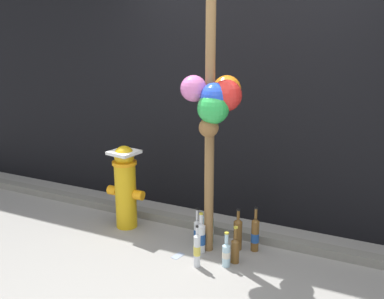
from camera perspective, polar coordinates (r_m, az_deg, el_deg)
ground_plane at (r=3.77m, az=0.34°, el=-15.65°), size 14.00×14.00×0.00m
building_wall at (r=4.44m, az=7.85°, el=12.64°), size 10.00×0.20×3.47m
curb_strip at (r=4.40m, az=4.91°, el=-10.26°), size 8.00×0.12×0.08m
memorial_post at (r=3.64m, az=2.87°, el=8.67°), size 0.50×0.48×2.75m
fire_hydrant at (r=4.45m, az=-8.46°, el=-4.48°), size 0.40×0.29×0.83m
bottle_0 at (r=4.10m, az=5.83°, el=-10.52°), size 0.08×0.08×0.39m
bottle_1 at (r=3.84m, az=4.36°, el=-13.00°), size 0.07×0.07×0.31m
bottle_2 at (r=3.90m, az=5.50°, el=-12.43°), size 0.07×0.07×0.33m
bottle_3 at (r=4.09m, az=8.01°, el=-10.63°), size 0.07×0.07×0.42m
bottle_4 at (r=4.04m, az=1.16°, el=-11.04°), size 0.08×0.08×0.37m
bottle_5 at (r=4.32m, az=1.89°, el=-9.65°), size 0.07×0.07×0.30m
bottle_6 at (r=4.16m, az=0.68°, el=-10.33°), size 0.07×0.07×0.36m
bottle_7 at (r=3.81m, az=0.64°, el=-12.61°), size 0.06×0.06×0.37m
bottle_8 at (r=4.20m, az=2.22°, el=-10.05°), size 0.08×0.08×0.34m
litter_0 at (r=4.04m, az=-1.81°, el=-13.33°), size 0.09×0.14×0.01m
litter_1 at (r=4.18m, az=19.28°, el=-13.15°), size 0.06×0.07×0.01m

